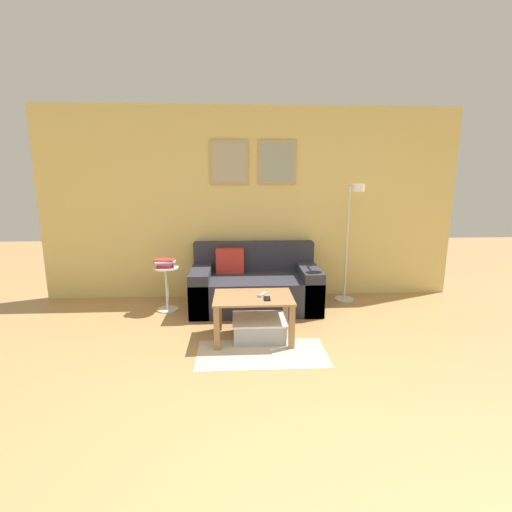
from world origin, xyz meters
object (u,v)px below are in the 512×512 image
storage_bin (259,328)px  coffee_table (253,305)px  side_table (167,285)px  book_stack (165,263)px  remote_control (263,294)px  cell_phone (267,299)px  couch (255,285)px  floor_lamp (351,235)px

storage_bin → coffee_table: bearing=-172.2°
coffee_table → storage_bin: bearing=7.8°
coffee_table → side_table: side_table is taller
book_stack → remote_control: 1.44m
side_table → cell_phone: (1.17, -0.99, 0.13)m
couch → cell_phone: 1.10m
couch → storage_bin: size_ratio=2.93×
book_stack → couch: bearing=5.0°
coffee_table → storage_bin: size_ratio=1.47×
floor_lamp → cell_phone: floor_lamp is taller
storage_bin → book_stack: 1.49m
coffee_table → book_stack: 1.39m
floor_lamp → remote_control: bearing=-140.2°
storage_bin → cell_phone: bearing=-54.1°
cell_phone → storage_bin: bearing=128.4°
storage_bin → cell_phone: (0.07, -0.10, 0.35)m
couch → side_table: couch is taller
couch → coffee_table: couch is taller
cell_phone → side_table: bearing=142.4°
coffee_table → book_stack: bearing=139.5°
floor_lamp → book_stack: floor_lamp is taller
side_table → remote_control: (1.14, -0.87, 0.13)m
remote_control → cell_phone: remote_control is taller
coffee_table → floor_lamp: size_ratio=0.51×
storage_bin → side_table: side_table is taller
book_stack → remote_control: book_stack is taller
remote_control → storage_bin: bearing=-123.0°
book_stack → remote_control: size_ratio=1.77×
floor_lamp → side_table: 2.41m
couch → remote_control: size_ratio=10.64×
storage_bin → floor_lamp: 1.79m
storage_bin → book_stack: size_ratio=2.05×
side_table → remote_control: 1.44m
coffee_table → cell_phone: (0.13, -0.09, 0.10)m
floor_lamp → remote_control: 1.62m
side_table → storage_bin: bearing=-38.9°
couch → coffee_table: (-0.06, -0.98, 0.08)m
floor_lamp → coffee_table: bearing=-141.8°
book_stack → floor_lamp: bearing=3.3°
side_table → book_stack: 0.28m
storage_bin → floor_lamp: bearing=39.3°
cell_phone → remote_control: bearing=107.2°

